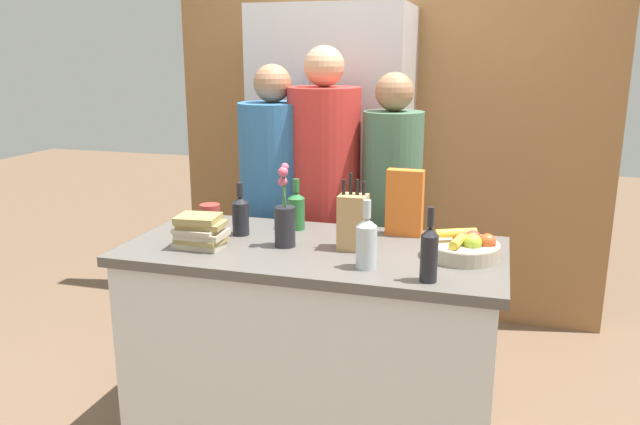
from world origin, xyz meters
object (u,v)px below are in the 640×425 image
Objects in this scene: bottle_vinegar at (296,209)px; person_in_blue at (324,197)px; cereal_box at (405,203)px; person_in_red_tee at (391,213)px; book_stack at (200,232)px; flower_vase at (285,220)px; coffee_mug at (210,215)px; fruit_bowl at (463,247)px; refrigerator at (334,174)px; bottle_water at (429,252)px; person_at_sink at (275,205)px; bottle_oil at (366,242)px; knife_block at (353,221)px; bottle_wine at (240,214)px.

person_in_blue is (0.00, 0.43, -0.04)m from bottle_vinegar.
person_in_red_tee reaches higher than cereal_box.
flower_vase is at bearing 18.87° from book_stack.
coffee_mug is at bearing -163.06° from person_in_red_tee.
flower_vase is (-0.70, -0.06, 0.07)m from fruit_bowl.
refrigerator reaches higher than bottle_water.
coffee_mug is 0.08× the size of person_at_sink.
person_in_blue is at bearing 92.63° from flower_vase.
bottle_vinegar reaches higher than coffee_mug.
coffee_mug is (-0.29, -1.06, -0.01)m from refrigerator.
fruit_bowl is 1.13× the size of bottle_oil.
book_stack reaches higher than fruit_bowl.
cereal_box is 0.18× the size of person_at_sink.
person_at_sink is (-0.99, 0.59, -0.04)m from fruit_bowl.
book_stack is 0.69m from bottle_oil.
person_at_sink reaches higher than bottle_oil.
knife_block is 0.18× the size of person_in_blue.
cereal_box is at bearing 138.09° from fruit_bowl.
knife_block reaches higher than book_stack.
bottle_water is 1.13m from person_in_blue.
bottle_wine reaches higher than fruit_bowl.
bottle_oil is 1.12× the size of bottle_wine.
bottle_oil is at bearing -4.76° from book_stack.
person_at_sink is (-0.56, 0.61, -0.11)m from knife_block.
person_in_blue is (-0.73, 0.63, 0.01)m from fruit_bowl.
bottle_oil is 0.86m from person_in_red_tee.
bottle_oil reaches higher than fruit_bowl.
person_in_red_tee reaches higher than book_stack.
book_stack is at bearing -87.84° from person_in_blue.
fruit_bowl is 0.37m from cereal_box.
book_stack is (-0.32, -0.11, -0.04)m from flower_vase.
knife_block is 1.08× the size of cereal_box.
coffee_mug is 0.40m from bottle_vinegar.
flower_vase is at bearing -84.03° from refrigerator.
person_in_red_tee reaches higher than bottle_water.
flower_vase is (0.13, -1.26, 0.05)m from refrigerator.
refrigerator reaches higher than coffee_mug.
person_in_red_tee is at bearing 51.31° from book_stack.
bottle_vinegar is (-0.74, 0.20, 0.05)m from fruit_bowl.
bottle_oil is (0.69, -0.06, 0.03)m from book_stack.
knife_block is (-0.43, -0.02, 0.07)m from fruit_bowl.
bottle_wine is at bearing -142.79° from bottle_vinegar.
refrigerator reaches higher than person_in_blue.
person_in_red_tee is (0.31, 0.68, -0.12)m from flower_vase.
bottle_water is at bearing -21.86° from flower_vase.
flower_vase is 1.69× the size of book_stack.
bottle_vinegar is 0.13× the size of person_in_blue.
knife_block is 0.72m from coffee_mug.
bottle_wine is 0.13× the size of person_in_blue.
person_in_blue reaches higher than person_at_sink.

